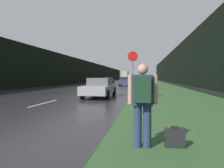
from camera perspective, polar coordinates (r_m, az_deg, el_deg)
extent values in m
cube|color=#33562D|center=(41.88, 12.05, 0.03)|extent=(6.00, 240.00, 0.02)
cube|color=silver|center=(11.39, -18.85, -5.21)|extent=(0.12, 3.00, 0.01)
cube|color=silver|center=(17.84, -8.21, -2.55)|extent=(0.12, 3.00, 0.01)
cube|color=silver|center=(24.60, -3.33, -1.29)|extent=(0.12, 3.00, 0.01)
cube|color=silver|center=(31.46, -0.57, -0.57)|extent=(0.12, 3.00, 0.01)
cube|color=black|center=(54.16, -7.73, 3.45)|extent=(2.00, 140.00, 5.61)
cube|color=black|center=(52.50, 18.12, 4.84)|extent=(2.00, 140.00, 8.22)
cylinder|color=slate|center=(12.36, 5.92, 0.94)|extent=(0.07, 0.07, 2.37)
cylinder|color=#B71414|center=(12.43, 5.95, 7.85)|extent=(0.62, 0.02, 0.62)
cylinder|color=navy|center=(4.08, 7.34, -12.02)|extent=(0.16, 0.16, 0.85)
cylinder|color=navy|center=(4.08, 10.01, -12.03)|extent=(0.16, 0.16, 0.85)
cube|color=navy|center=(3.97, 8.73, -1.76)|extent=(0.39, 0.22, 0.61)
sphere|color=tan|center=(3.96, 8.76, 4.17)|extent=(0.21, 0.21, 0.21)
cylinder|color=tan|center=(3.98, 5.23, -1.49)|extent=(0.09, 0.09, 0.58)
cylinder|color=tan|center=(3.98, 12.23, -1.53)|extent=(0.09, 0.09, 0.58)
cube|color=#193823|center=(3.77, 8.72, -1.49)|extent=(0.31, 0.18, 0.49)
cube|color=#232326|center=(4.29, 17.47, -14.59)|extent=(0.39, 0.16, 0.39)
cube|color=black|center=(4.23, 17.50, -11.80)|extent=(0.14, 0.11, 0.04)
cube|color=#9E9EA3|center=(14.15, -3.55, -1.49)|extent=(1.72, 4.60, 0.55)
cube|color=#5E5E61|center=(14.35, -3.35, 0.70)|extent=(1.46, 2.07, 0.52)
cylinder|color=black|center=(12.61, -1.35, -3.03)|extent=(0.20, 0.61, 0.61)
cylinder|color=black|center=(13.00, -8.46, -2.90)|extent=(0.20, 0.61, 0.61)
cylinder|color=black|center=(15.41, 0.59, -2.11)|extent=(0.20, 0.61, 0.61)
cylinder|color=black|center=(15.74, -5.31, -2.04)|extent=(0.20, 0.61, 0.61)
cube|color=#2D3856|center=(33.67, 3.88, 0.65)|extent=(1.88, 4.79, 0.70)
cube|color=#1B2134|center=(33.90, 3.92, 1.64)|extent=(1.60, 2.15, 0.46)
cylinder|color=black|center=(32.13, 5.22, 0.02)|extent=(0.20, 0.61, 0.61)
cylinder|color=black|center=(32.30, 2.05, 0.03)|extent=(0.20, 0.61, 0.61)
cylinder|color=black|center=(35.09, 5.56, 0.18)|extent=(0.20, 0.61, 0.61)
cylinder|color=black|center=(35.25, 2.65, 0.20)|extent=(0.20, 0.61, 0.61)
cube|color=#4C514C|center=(43.21, -0.85, 0.93)|extent=(1.76, 4.19, 0.60)
cube|color=#2D302D|center=(43.00, -0.90, 1.61)|extent=(1.50, 1.89, 0.42)
cylinder|color=black|center=(44.65, -1.62, 0.62)|extent=(0.20, 0.68, 0.68)
cylinder|color=black|center=(44.36, 0.50, 0.61)|extent=(0.20, 0.68, 0.68)
cylinder|color=black|center=(42.10, -2.29, 0.54)|extent=(0.20, 0.68, 0.68)
cylinder|color=black|center=(41.79, -0.03, 0.53)|extent=(0.20, 0.68, 0.68)
cube|color=#6E684F|center=(84.51, 4.08, 2.17)|extent=(2.09, 2.09, 2.53)
cube|color=tan|center=(80.49, 3.82, 2.48)|extent=(2.20, 6.00, 3.37)
cylinder|color=black|center=(84.41, 3.36, 1.34)|extent=(0.28, 0.90, 0.90)
cylinder|color=black|center=(84.22, 4.77, 1.34)|extent=(0.28, 0.90, 0.90)
cylinder|color=black|center=(79.11, 2.96, 1.30)|extent=(0.28, 0.90, 0.90)
cylinder|color=black|center=(78.91, 4.47, 1.29)|extent=(0.28, 0.90, 0.90)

